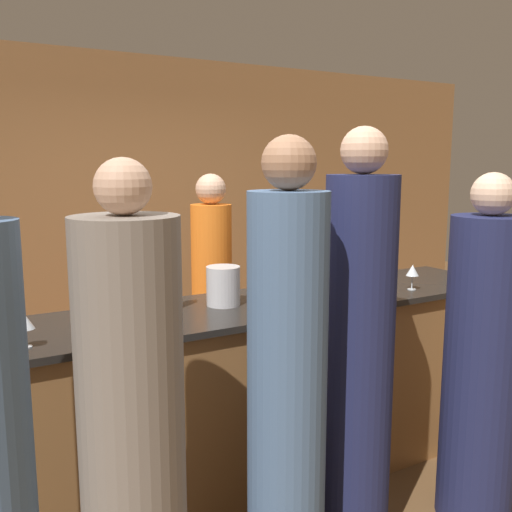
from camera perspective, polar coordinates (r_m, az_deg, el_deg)
ground_plane at (r=3.64m, az=0.07°, el=-21.60°), size 14.00×14.00×0.00m
back_wall at (r=5.21m, az=-12.33°, el=3.89°), size 8.00×0.06×2.80m
bar_counter at (r=3.39m, az=0.07°, el=-13.65°), size 3.42×0.72×1.09m
bartender at (r=4.08m, az=-4.40°, el=-5.14°), size 0.29×0.29×1.80m
guest_0 at (r=2.22m, az=-12.26°, el=-17.53°), size 0.38×0.38×1.89m
guest_1 at (r=2.48m, az=3.11°, el=-12.93°), size 0.34×0.34×1.98m
guest_2 at (r=2.80m, az=10.16°, el=-9.91°), size 0.34×0.34×2.03m
guest_3 at (r=3.22m, az=21.64°, el=-10.03°), size 0.39×0.39×1.83m
wine_bottle_0 at (r=3.75m, az=5.96°, el=-1.04°), size 0.07×0.07×0.30m
wine_bottle_1 at (r=3.12m, az=-8.19°, el=-3.23°), size 0.08×0.08×0.27m
ice_bucket at (r=3.16m, az=-3.29°, el=-2.99°), size 0.19×0.19×0.22m
wine_glass_0 at (r=3.66m, az=15.38°, el=-1.46°), size 0.08×0.08×0.16m
wine_glass_1 at (r=4.07m, az=20.31°, el=-0.52°), size 0.08×0.08×0.16m
wine_glass_2 at (r=2.63m, az=-22.15°, el=-6.12°), size 0.08×0.08×0.15m
wine_glass_3 at (r=2.74m, az=-24.14°, el=-5.83°), size 0.06×0.06×0.14m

